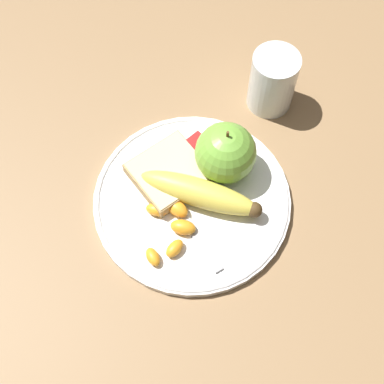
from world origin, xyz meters
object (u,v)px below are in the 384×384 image
(banana, at_px, (201,193))
(bread_slice, at_px, (168,174))
(plate, at_px, (192,200))
(fork, at_px, (180,211))
(juice_glass, at_px, (272,82))
(jam_packet, at_px, (195,153))
(apple, at_px, (226,153))

(banana, height_order, bread_slice, banana)
(plate, xyz_separation_m, fork, (-0.02, -0.00, 0.01))
(juice_glass, height_order, bread_slice, juice_glass)
(plate, relative_size, fork, 1.61)
(banana, distance_m, bread_slice, 0.06)
(bread_slice, bearing_deg, juice_glass, 0.85)
(juice_glass, bearing_deg, banana, -163.38)
(plate, distance_m, juice_glass, 0.21)
(plate, xyz_separation_m, jam_packet, (0.05, 0.05, 0.01))
(bread_slice, bearing_deg, plate, -86.75)
(fork, relative_size, jam_packet, 3.51)
(juice_glass, xyz_separation_m, jam_packet, (-0.16, -0.00, -0.02))
(apple, xyz_separation_m, bread_slice, (-0.07, 0.04, -0.03))
(apple, height_order, banana, apple)
(plate, distance_m, jam_packet, 0.07)
(plate, relative_size, apple, 2.93)
(bread_slice, relative_size, fork, 0.62)
(juice_glass, height_order, banana, juice_glass)
(plate, bearing_deg, juice_glass, 13.53)
(banana, bearing_deg, juice_glass, 16.62)
(jam_packet, bearing_deg, apple, -66.58)
(fork, height_order, jam_packet, jam_packet)
(bread_slice, bearing_deg, apple, -30.94)
(juice_glass, bearing_deg, bread_slice, -179.15)
(plate, bearing_deg, apple, 4.41)
(apple, xyz_separation_m, jam_packet, (-0.02, 0.04, -0.03))
(plate, relative_size, banana, 1.65)
(fork, xyz_separation_m, jam_packet, (0.07, 0.05, 0.01))
(jam_packet, bearing_deg, fork, -145.40)
(apple, bearing_deg, juice_glass, 17.66)
(banana, xyz_separation_m, bread_slice, (-0.01, 0.06, -0.01))
(bread_slice, bearing_deg, fork, -114.39)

